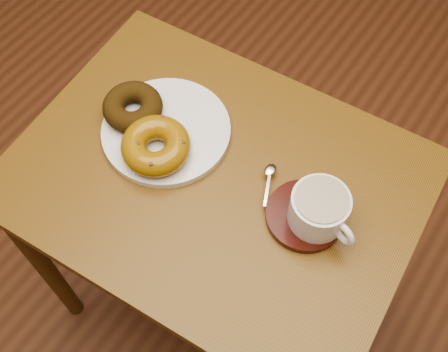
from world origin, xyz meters
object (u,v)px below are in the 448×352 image
Objects in this scene: donut_plate at (166,131)px; coffee_cup at (320,209)px; cafe_table at (216,204)px; saucer at (305,216)px.

donut_plate is 0.33m from coffee_cup.
cafe_table is 0.25m from coffee_cup.
donut_plate is 1.78× the size of saucer.
cafe_table is at bearing -10.73° from donut_plate.
coffee_cup is at bearing 0.02° from donut_plate.
donut_plate is (-0.13, 0.02, 0.12)m from cafe_table.
saucer is at bearing -153.37° from coffee_cup.
coffee_cup is at bearing 9.04° from saucer.
donut_plate is at bearing 165.00° from cafe_table.
coffee_cup reaches higher than cafe_table.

